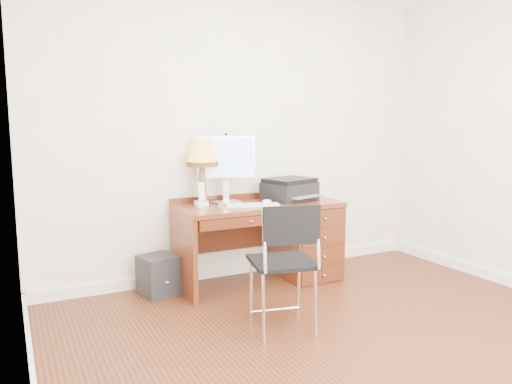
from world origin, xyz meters
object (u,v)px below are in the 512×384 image
chair (288,254)px  desk (289,236)px  phone (201,199)px  monitor (225,161)px  equipment_box (159,275)px  leg_lamp (202,157)px  printer (290,189)px

chair → desk: bearing=72.2°
phone → monitor: bearing=13.6°
desk → phone: (-0.85, 0.09, 0.40)m
chair → phone: bearing=113.0°
chair → monitor: bearing=100.3°
phone → equipment_box: size_ratio=0.61×
monitor → leg_lamp: monitor is taller
monitor → leg_lamp: size_ratio=1.05×
leg_lamp → desk: bearing=-11.5°
printer → chair: 1.34m
monitor → chair: bearing=-77.8°
monitor → printer: 0.69m
chair → leg_lamp: bearing=110.5°
printer → chair: printer is taller
printer → chair: size_ratio=0.58×
monitor → phone: monitor is taller
phone → chair: bearing=-82.1°
desk → printer: 0.44m
phone → desk: bearing=-8.0°
desk → leg_lamp: leg_lamp is taller
printer → leg_lamp: leg_lamp is taller
printer → chair: bearing=-138.0°
monitor → phone: 0.42m
leg_lamp → phone: (-0.04, -0.08, -0.36)m
equipment_box → printer: bearing=-14.8°
phone → chair: size_ratio=0.22×
phone → equipment_box: (-0.40, 0.01, -0.64)m
chair → equipment_box: chair is taller
monitor → phone: bearing=-149.3°
desk → chair: (-0.64, -1.07, 0.16)m
desk → leg_lamp: (-0.80, 0.16, 0.76)m
desk → printer: printer is taller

